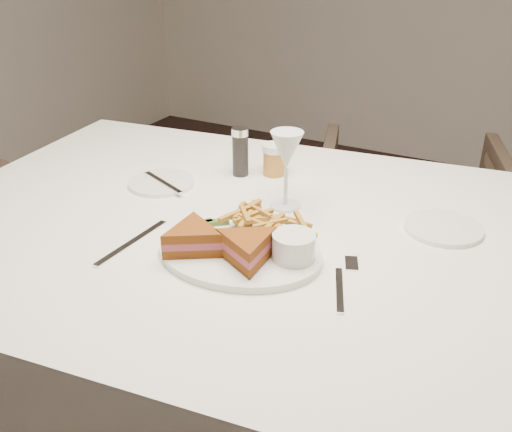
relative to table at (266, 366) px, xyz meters
name	(u,v)px	position (x,y,z in m)	size (l,w,h in m)	color
table	(266,366)	(0.00, 0.00, 0.00)	(1.53, 1.02, 0.75)	white
chair_far	(407,221)	(0.09, 0.98, -0.04)	(0.66, 0.62, 0.68)	#46362B
table_setting	(257,218)	(-0.01, -0.03, 0.41)	(0.82, 0.60, 0.18)	white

